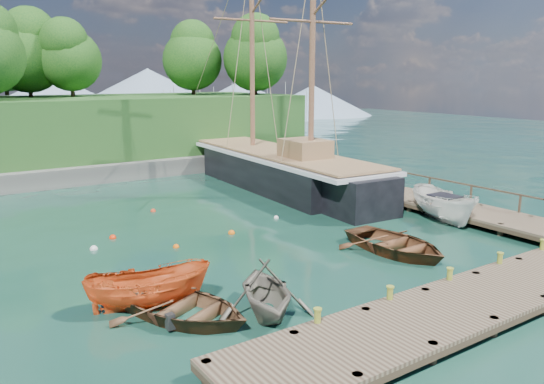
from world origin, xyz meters
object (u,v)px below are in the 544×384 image
Objects in this scene: schooner at (279,172)px; cabin_boat_white at (443,221)px; rowboat_1 at (266,314)px; motorboat_orange at (150,308)px; rowboat_2 at (395,253)px; rowboat_0 at (184,318)px.

cabin_boat_white is at bearing -75.93° from schooner.
rowboat_1 is 0.72× the size of cabin_boat_white.
rowboat_1 is 0.14× the size of schooner.
rowboat_1 is 14.87m from cabin_boat_white.
rowboat_1 is 0.89× the size of motorboat_orange.
schooner reaches higher than cabin_boat_white.
rowboat_1 reaches higher than motorboat_orange.
schooner is (11.98, 16.48, 1.10)m from rowboat_1.
rowboat_1 reaches higher than rowboat_2.
schooner reaches higher than rowboat_0.
rowboat_2 is 11.24m from motorboat_orange.
schooner is at bearing 74.40° from rowboat_2.
motorboat_orange is (-3.01, 2.58, 0.00)m from rowboat_1.
rowboat_1 is at bearing -167.37° from rowboat_2.
rowboat_0 is 1.15× the size of motorboat_orange.
motorboat_orange is at bearing -133.64° from schooner.
rowboat_0 is at bearing -176.81° from rowboat_2.
rowboat_2 is at bearing -22.22° from rowboat_0.
rowboat_2 is 15.00m from schooner.
cabin_boat_white is at bearing -67.08° from motorboat_orange.
rowboat_0 is 2.67m from rowboat_1.
cabin_boat_white reaches higher than rowboat_2.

